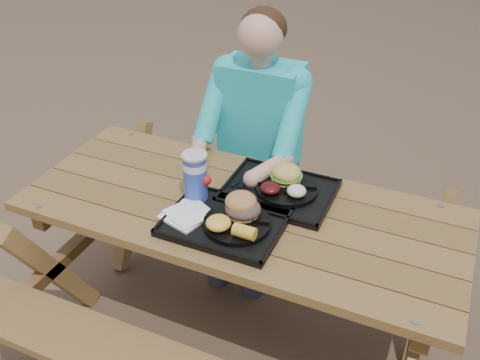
% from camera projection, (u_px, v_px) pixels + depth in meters
% --- Properties ---
extents(ground, '(60.00, 60.00, 0.00)m').
position_uv_depth(ground, '(240.00, 331.00, 2.59)').
color(ground, '#999999').
rests_on(ground, ground).
extents(picnic_table, '(1.80, 1.49, 0.75)m').
position_uv_depth(picnic_table, '(240.00, 274.00, 2.39)').
color(picnic_table, '#999999').
rests_on(picnic_table, ground).
extents(tray_near, '(0.45, 0.35, 0.02)m').
position_uv_depth(tray_near, '(225.00, 223.00, 2.07)').
color(tray_near, black).
rests_on(tray_near, picnic_table).
extents(tray_far, '(0.45, 0.35, 0.02)m').
position_uv_depth(tray_far, '(279.00, 192.00, 2.24)').
color(tray_far, black).
rests_on(tray_far, picnic_table).
extents(plate_near, '(0.26, 0.26, 0.02)m').
position_uv_depth(plate_near, '(237.00, 223.00, 2.04)').
color(plate_near, black).
rests_on(plate_near, tray_near).
extents(plate_far, '(0.26, 0.26, 0.02)m').
position_uv_depth(plate_far, '(287.00, 189.00, 2.23)').
color(plate_far, black).
rests_on(plate_far, tray_far).
extents(napkin_stack, '(0.20, 0.20, 0.02)m').
position_uv_depth(napkin_stack, '(186.00, 215.00, 2.08)').
color(napkin_stack, white).
rests_on(napkin_stack, tray_near).
extents(soda_cup, '(0.10, 0.10, 0.20)m').
position_uv_depth(soda_cup, '(195.00, 177.00, 2.14)').
color(soda_cup, '#1531A3').
rests_on(soda_cup, tray_near).
extents(condiment_bbq, '(0.05, 0.05, 0.03)m').
position_uv_depth(condiment_bbq, '(240.00, 200.00, 2.16)').
color(condiment_bbq, '#310705').
rests_on(condiment_bbq, tray_near).
extents(condiment_mustard, '(0.05, 0.05, 0.03)m').
position_uv_depth(condiment_mustard, '(254.00, 204.00, 2.13)').
color(condiment_mustard, gold).
rests_on(condiment_mustard, tray_near).
extents(sandwich, '(0.13, 0.13, 0.13)m').
position_uv_depth(sandwich, '(243.00, 200.00, 2.03)').
color(sandwich, '#C07A44').
rests_on(sandwich, plate_near).
extents(mac_cheese, '(0.10, 0.10, 0.05)m').
position_uv_depth(mac_cheese, '(218.00, 223.00, 1.98)').
color(mac_cheese, yellow).
rests_on(mac_cheese, plate_near).
extents(corn_cob, '(0.09, 0.09, 0.05)m').
position_uv_depth(corn_cob, '(244.00, 232.00, 1.94)').
color(corn_cob, yellow).
rests_on(corn_cob, plate_near).
extents(cutlery_far, '(0.03, 0.15, 0.01)m').
position_uv_depth(cutlery_far, '(246.00, 179.00, 2.31)').
color(cutlery_far, black).
rests_on(cutlery_far, tray_far).
extents(burger, '(0.13, 0.13, 0.11)m').
position_uv_depth(burger, '(287.00, 169.00, 2.23)').
color(burger, gold).
rests_on(burger, plate_far).
extents(baked_beans, '(0.08, 0.08, 0.04)m').
position_uv_depth(baked_beans, '(270.00, 188.00, 2.18)').
color(baked_beans, '#480E0E').
rests_on(baked_beans, plate_far).
extents(potato_salad, '(0.08, 0.08, 0.04)m').
position_uv_depth(potato_salad, '(297.00, 191.00, 2.16)').
color(potato_salad, silver).
rests_on(potato_salad, plate_far).
extents(diner, '(0.48, 0.84, 1.28)m').
position_uv_depth(diner, '(259.00, 157.00, 2.72)').
color(diner, '#1BC1AB').
rests_on(diner, ground).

